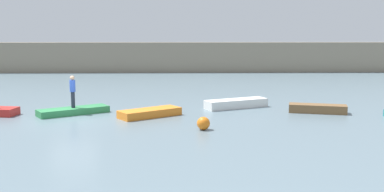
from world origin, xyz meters
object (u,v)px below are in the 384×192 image
Objects in this scene: rowboat_green at (73,111)px; rowboat_white at (236,104)px; mooring_buoy at (203,123)px; rowboat_brown at (318,109)px; person_blue_shirt at (73,90)px; rowboat_orange at (150,113)px.

rowboat_green is 1.01× the size of rowboat_white.
rowboat_white is 6.20× the size of mooring_buoy.
rowboat_brown is (4.54, -1.79, -0.02)m from rowboat_white.
person_blue_shirt is (-9.53, -1.95, 1.14)m from rowboat_white.
rowboat_orange is (4.42, -0.84, 0.03)m from rowboat_green.
rowboat_orange is 4.65m from person_blue_shirt.
rowboat_orange is 5.83m from rowboat_white.
person_blue_shirt reaches higher than rowboat_white.
rowboat_brown is (9.65, 1.00, 0.03)m from rowboat_orange.
person_blue_shirt reaches higher than rowboat_green.
rowboat_green is 2.17× the size of person_blue_shirt.
rowboat_orange reaches higher than rowboat_green.
person_blue_shirt reaches higher than mooring_buoy.
rowboat_white is at bearing 173.23° from rowboat_brown.
mooring_buoy is at bearing -134.30° from rowboat_white.
rowboat_white is 1.22× the size of rowboat_brown.
rowboat_white is (5.12, 2.79, 0.05)m from rowboat_orange.
rowboat_white is 2.15× the size of person_blue_shirt.
rowboat_white is 9.80m from person_blue_shirt.
person_blue_shirt is (0.00, -0.00, 1.22)m from rowboat_green.
mooring_buoy is at bearing -30.80° from person_blue_shirt.
rowboat_green is at bearing 134.28° from rowboat_orange.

